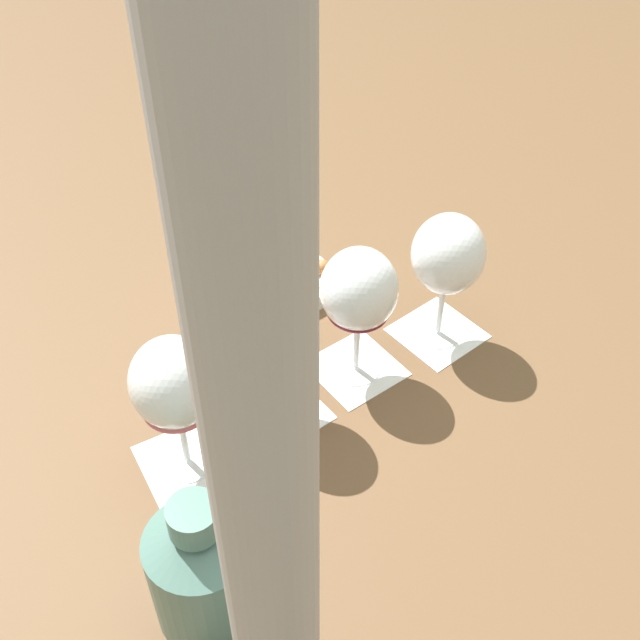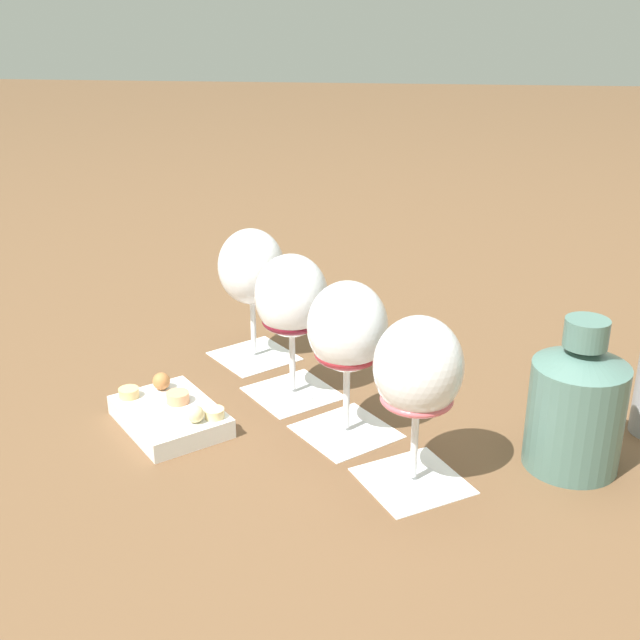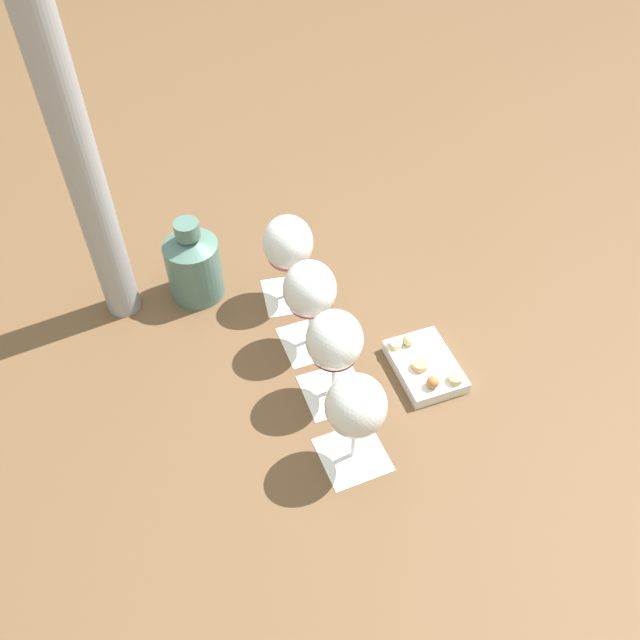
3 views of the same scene
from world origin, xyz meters
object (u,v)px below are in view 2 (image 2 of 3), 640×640
(wine_glass_1, at_px, (347,333))
(ceramic_vase, at_px, (577,404))
(wine_glass_3, at_px, (251,272))
(wine_glass_0, at_px, (418,373))
(snack_dish, at_px, (170,414))
(wine_glass_2, at_px, (292,301))

(wine_glass_1, height_order, ceramic_vase, wine_glass_1)
(wine_glass_1, bearing_deg, wine_glass_3, -53.43)
(wine_glass_0, bearing_deg, ceramic_vase, -162.79)
(ceramic_vase, bearing_deg, snack_dish, -4.64)
(wine_glass_2, distance_m, snack_dish, 0.20)
(wine_glass_1, bearing_deg, wine_glass_0, 129.27)
(wine_glass_0, relative_size, snack_dish, 1.07)
(wine_glass_2, bearing_deg, ceramic_vase, 157.68)
(wine_glass_0, distance_m, snack_dish, 0.33)
(wine_glass_2, distance_m, ceramic_vase, 0.36)
(wine_glass_1, relative_size, ceramic_vase, 1.08)
(wine_glass_1, bearing_deg, snack_dish, 1.46)
(ceramic_vase, relative_size, snack_dish, 0.99)
(wine_glass_0, bearing_deg, wine_glass_3, -52.53)
(wine_glass_3, distance_m, snack_dish, 0.25)
(wine_glass_2, relative_size, snack_dish, 1.07)
(wine_glass_3, bearing_deg, ceramic_vase, 148.75)
(ceramic_vase, xyz_separation_m, snack_dish, (0.47, -0.04, -0.06))
(wine_glass_1, height_order, wine_glass_3, same)
(wine_glass_1, distance_m, ceramic_vase, 0.26)
(wine_glass_0, relative_size, ceramic_vase, 1.08)
(wine_glass_3, xyz_separation_m, snack_dish, (0.07, 0.21, -0.12))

